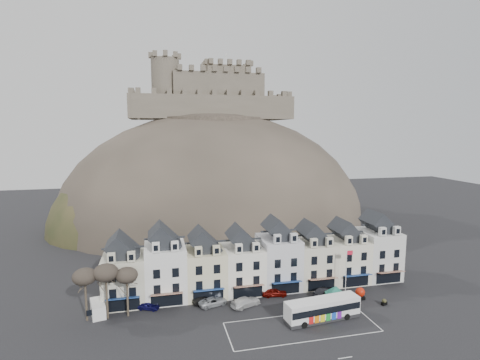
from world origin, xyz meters
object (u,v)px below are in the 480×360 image
object	(u,v)px
bus	(322,308)
white_van	(98,308)
car_silver	(213,301)
car_maroon	(274,292)
flagpole	(347,269)
red_buoy	(360,293)
car_charcoal	(326,292)
car_white	(246,302)
bus_shelter	(336,291)
car_black	(204,300)
car_navy	(148,306)

from	to	relation	value
bus	white_van	bearing A→B (deg)	158.03
car_silver	car_maroon	size ratio (longest dim) A/B	1.08
flagpole	red_buoy	bearing A→B (deg)	-46.22
flagpole	car_charcoal	size ratio (longest dim) A/B	1.74
white_van	car_silver	distance (m)	18.04
car_white	car_charcoal	bearing A→B (deg)	-110.88
bus_shelter	car_black	world-z (taller)	bus_shelter
bus_shelter	car_charcoal	xyz separation A→B (m)	(0.57, 4.50, -2.24)
car_black	car_white	xyz separation A→B (m)	(6.54, -2.50, 0.12)
bus_shelter	flagpole	size ratio (longest dim) A/B	0.71
car_charcoal	flagpole	bearing A→B (deg)	-115.87
car_navy	car_silver	xyz separation A→B (m)	(10.40, -1.01, 0.05)
bus_shelter	car_black	bearing A→B (deg)	179.08
bus	flagpole	world-z (taller)	flagpole
bus_shelter	car_silver	xyz separation A→B (m)	(-19.03, 5.77, -2.36)
red_buoy	car_silver	bearing A→B (deg)	172.37
flagpole	car_black	world-z (taller)	flagpole
white_van	car_navy	xyz separation A→B (m)	(7.61, 0.00, -0.42)
car_white	car_charcoal	distance (m)	14.40
red_buoy	car_black	bearing A→B (deg)	170.59
bus	white_van	size ratio (longest dim) A/B	2.48
car_silver	car_maroon	bearing A→B (deg)	-100.67
bus	car_charcoal	xyz separation A→B (m)	(4.14, 7.18, -1.06)
car_black	car_white	size ratio (longest dim) A/B	0.74
bus_shelter	car_black	size ratio (longest dim) A/B	1.51
flagpole	car_white	world-z (taller)	flagpole
bus_shelter	red_buoy	distance (m)	6.68
car_maroon	car_black	bearing A→B (deg)	97.76
car_navy	car_silver	world-z (taller)	car_silver
white_van	car_white	size ratio (longest dim) A/B	0.93
car_charcoal	bus_shelter	bearing A→B (deg)	151.60
flagpole	white_van	world-z (taller)	flagpole
car_maroon	car_silver	bearing A→B (deg)	103.05
red_buoy	car_charcoal	world-z (taller)	red_buoy
red_buoy	car_charcoal	bearing A→B (deg)	158.71
flagpole	car_white	xyz separation A→B (m)	(-18.02, 0.08, -3.99)
car_silver	car_maroon	distance (m)	10.98
bus_shelter	car_silver	world-z (taller)	bus_shelter
flagpole	car_black	distance (m)	25.03
bus_shelter	car_maroon	bearing A→B (deg)	157.55
flagpole	car_navy	distance (m)	33.97
car_silver	car_maroon	world-z (taller)	car_maroon
car_black	car_charcoal	world-z (taller)	car_charcoal
car_maroon	car_charcoal	xyz separation A→B (m)	(8.67, -2.28, 0.04)
white_van	car_maroon	size ratio (longest dim) A/B	1.11
car_white	car_charcoal	size ratio (longest dim) A/B	1.10
bus_shelter	white_van	world-z (taller)	bus_shelter
red_buoy	white_van	xyz separation A→B (m)	(-42.92, 4.35, 0.01)
bus	car_white	distance (m)	12.44
bus_shelter	white_van	xyz separation A→B (m)	(-37.03, 6.78, -1.99)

